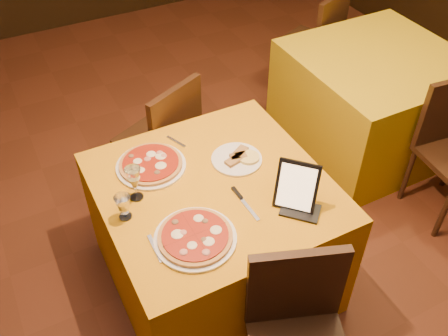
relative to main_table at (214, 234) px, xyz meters
name	(u,v)px	position (x,y,z in m)	size (l,w,h in m)	color
floor	(212,259)	(0.04, 0.12, -0.38)	(6.00, 7.00, 0.01)	#5E2D19
main_table	(214,234)	(0.00, 0.00, 0.00)	(1.10, 1.10, 0.75)	orange
side_table	(371,102)	(1.59, 0.60, 0.00)	(1.10, 1.10, 0.75)	gold
chair_main_far	(157,139)	(0.00, 0.82, 0.08)	(0.45, 0.45, 0.91)	black
chair_side_far	(308,43)	(1.59, 1.43, 0.08)	(0.46, 0.46, 0.91)	black
pizza_near	(195,237)	(-0.22, -0.27, 0.39)	(0.37, 0.37, 0.03)	white
pizza_far	(151,165)	(-0.22, 0.27, 0.39)	(0.36, 0.36, 0.03)	white
cutlet_dish	(237,158)	(0.19, 0.11, 0.39)	(0.26, 0.26, 0.03)	white
wine_glass	(135,183)	(-0.36, 0.09, 0.47)	(0.09, 0.09, 0.19)	#FDF390
water_glass	(124,207)	(-0.45, 0.00, 0.44)	(0.06, 0.06, 0.13)	white
tablet	(297,186)	(0.28, -0.29, 0.49)	(0.19, 0.02, 0.24)	black
knife	(246,205)	(0.08, -0.19, 0.38)	(0.23, 0.02, 0.01)	silver
fork_near	(155,248)	(-0.40, -0.24, 0.38)	(0.17, 0.02, 0.01)	silver
fork_far	(176,142)	(-0.03, 0.39, 0.38)	(0.14, 0.02, 0.01)	#BBBCC2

